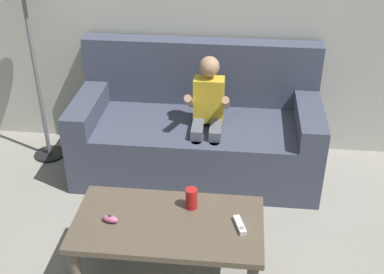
{
  "coord_description": "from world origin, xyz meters",
  "views": [
    {
      "loc": [
        0.25,
        -1.75,
        2.2
      ],
      "look_at": [
        -0.04,
        0.92,
        0.62
      ],
      "focal_mm": 47.16,
      "sensor_mm": 36.0,
      "label": 1
    }
  ],
  "objects_px": {
    "soda_can": "(191,198)",
    "person_seated_on_couch": "(208,115)",
    "couch": "(197,131)",
    "game_remote_white_near_edge": "(240,225)",
    "coffee_table": "(168,231)",
    "nunchuk_pink": "(110,219)"
  },
  "relations": [
    {
      "from": "soda_can",
      "to": "person_seated_on_couch",
      "type": "bearing_deg",
      "value": 88.82
    },
    {
      "from": "couch",
      "to": "game_remote_white_near_edge",
      "type": "height_order",
      "value": "couch"
    },
    {
      "from": "person_seated_on_couch",
      "to": "coffee_table",
      "type": "relative_size",
      "value": 0.93
    },
    {
      "from": "couch",
      "to": "soda_can",
      "type": "distance_m",
      "value": 1.09
    },
    {
      "from": "couch",
      "to": "nunchuk_pink",
      "type": "xyz_separation_m",
      "value": [
        -0.35,
        -1.24,
        0.15
      ]
    },
    {
      "from": "couch",
      "to": "nunchuk_pink",
      "type": "bearing_deg",
      "value": -105.62
    },
    {
      "from": "couch",
      "to": "person_seated_on_couch",
      "type": "xyz_separation_m",
      "value": [
        0.09,
        -0.18,
        0.23
      ]
    },
    {
      "from": "couch",
      "to": "game_remote_white_near_edge",
      "type": "bearing_deg",
      "value": -74.25
    },
    {
      "from": "game_remote_white_near_edge",
      "to": "nunchuk_pink",
      "type": "bearing_deg",
      "value": -177.24
    },
    {
      "from": "person_seated_on_couch",
      "to": "coffee_table",
      "type": "xyz_separation_m",
      "value": [
        -0.13,
        -1.02,
        -0.18
      ]
    },
    {
      "from": "couch",
      "to": "soda_can",
      "type": "height_order",
      "value": "couch"
    },
    {
      "from": "game_remote_white_near_edge",
      "to": "person_seated_on_couch",
      "type": "bearing_deg",
      "value": 103.83
    },
    {
      "from": "person_seated_on_couch",
      "to": "soda_can",
      "type": "height_order",
      "value": "person_seated_on_couch"
    },
    {
      "from": "coffee_table",
      "to": "nunchuk_pink",
      "type": "xyz_separation_m",
      "value": [
        -0.3,
        -0.04,
        0.09
      ]
    },
    {
      "from": "nunchuk_pink",
      "to": "game_remote_white_near_edge",
      "type": "bearing_deg",
      "value": 2.76
    },
    {
      "from": "coffee_table",
      "to": "soda_can",
      "type": "distance_m",
      "value": 0.22
    },
    {
      "from": "person_seated_on_couch",
      "to": "nunchuk_pink",
      "type": "distance_m",
      "value": 1.15
    },
    {
      "from": "game_remote_white_near_edge",
      "to": "soda_can",
      "type": "distance_m",
      "value": 0.31
    },
    {
      "from": "person_seated_on_couch",
      "to": "nunchuk_pink",
      "type": "xyz_separation_m",
      "value": [
        -0.43,
        -1.06,
        -0.09
      ]
    },
    {
      "from": "nunchuk_pink",
      "to": "soda_can",
      "type": "height_order",
      "value": "soda_can"
    },
    {
      "from": "nunchuk_pink",
      "to": "soda_can",
      "type": "xyz_separation_m",
      "value": [
        0.42,
        0.17,
        0.04
      ]
    },
    {
      "from": "game_remote_white_near_edge",
      "to": "couch",
      "type": "bearing_deg",
      "value": 105.75
    }
  ]
}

